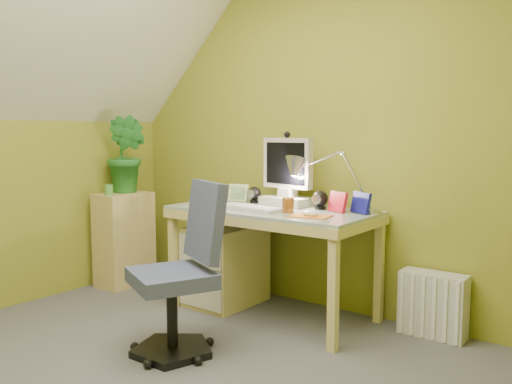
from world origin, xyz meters
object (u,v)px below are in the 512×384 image
Objects in this scene: task_chair at (171,277)px; radiator at (433,305)px; desk_lamp at (347,167)px; desk at (272,262)px; monitor at (288,166)px; side_ledge at (124,239)px; potted_plant at (127,154)px.

task_chair is 1.56m from radiator.
desk_lamp is 1.29m from task_chair.
desk is 0.80m from desk_lamp.
desk is 0.65m from monitor.
desk_lamp reaches higher than side_ledge.
radiator is (2.35, 0.40, -0.18)m from side_ledge.
monitor is at bearing 10.89° from potted_plant.
side_ledge is 2.39m from radiator.
potted_plant reaches higher than desk_lamp.
potted_plant is (-1.36, -0.26, 0.06)m from monitor.
side_ledge is (-1.36, -0.31, -0.62)m from monitor.
side_ledge is 0.85× the size of task_chair.
potted_plant is at bearing -172.27° from radiator.
desk is 2.49× the size of monitor.
radiator is at bearing 8.43° from potted_plant.
desk reaches higher than radiator.
desk_lamp is at bearing 88.89° from task_chair.
potted_plant reaches higher than side_ledge.
side_ledge is 1.91× the size of radiator.
monitor is at bearing -175.67° from radiator.
potted_plant is at bearing 176.25° from desk_lamp.
desk_lamp is 0.64× the size of task_chair.
desk_lamp is 1.45× the size of radiator.
desk is 3.47× the size of radiator.
desk_lamp reaches higher than desk.
desk_lamp is at bearing 3.86° from monitor.
task_chair is (1.30, -0.78, -0.61)m from potted_plant.
task_chair is 2.25× the size of radiator.
monitor is 1.39× the size of radiator.
desk_lamp reaches higher than task_chair.
monitor is 0.45m from desk_lamp.
radiator is (0.54, 0.09, -0.80)m from desk_lamp.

